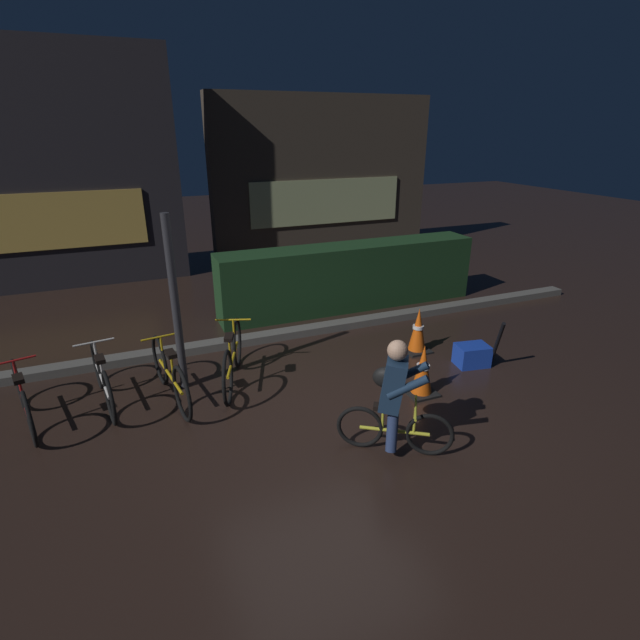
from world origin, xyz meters
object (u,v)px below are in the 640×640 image
(parked_bike_left_mid, at_px, (103,379))
(traffic_cone_far, at_px, (418,331))
(parked_bike_center_right, at_px, (233,358))
(parked_bike_leftmost, at_px, (23,399))
(street_post, at_px, (175,306))
(closed_umbrella, at_px, (497,344))
(cyclist, at_px, (394,396))
(blue_crate, at_px, (472,355))
(parked_bike_center_left, at_px, (170,375))
(traffic_cone_near, at_px, (423,371))

(parked_bike_left_mid, distance_m, traffic_cone_far, 4.29)
(parked_bike_center_right, bearing_deg, parked_bike_leftmost, 111.18)
(parked_bike_leftmost, bearing_deg, street_post, -97.71)
(street_post, height_order, closed_umbrella, street_post)
(parked_bike_leftmost, relative_size, cyclist, 1.20)
(blue_crate, bearing_deg, parked_bike_center_right, 166.41)
(street_post, relative_size, parked_bike_leftmost, 1.49)
(cyclist, bearing_deg, closed_umbrella, 57.69)
(parked_bike_center_left, bearing_deg, blue_crate, -107.90)
(parked_bike_center_left, distance_m, cyclist, 2.73)
(traffic_cone_far, xyz_separation_m, cyclist, (-1.55, -1.91, 0.30))
(parked_bike_center_left, relative_size, cyclist, 1.30)
(traffic_cone_far, relative_size, cyclist, 0.54)
(parked_bike_left_mid, bearing_deg, parked_bike_center_right, -101.32)
(parked_bike_center_left, xyz_separation_m, cyclist, (1.98, -1.86, 0.29))
(parked_bike_left_mid, xyz_separation_m, blue_crate, (4.74, -0.84, -0.18))
(street_post, bearing_deg, parked_bike_center_left, -122.94)
(closed_umbrella, bearing_deg, street_post, -77.02)
(parked_bike_center_right, bearing_deg, cyclist, -129.98)
(parked_bike_center_left, relative_size, blue_crate, 3.69)
(blue_crate, bearing_deg, cyclist, -148.43)
(parked_bike_center_right, distance_m, blue_crate, 3.29)
(street_post, height_order, traffic_cone_near, street_post)
(blue_crate, bearing_deg, parked_bike_center_left, 171.06)
(blue_crate, distance_m, closed_umbrella, 0.39)
(street_post, distance_m, parked_bike_center_right, 0.98)
(parked_bike_leftmost, bearing_deg, blue_crate, -111.44)
(parked_bike_center_right, bearing_deg, closed_umbrella, -87.44)
(parked_bike_leftmost, bearing_deg, parked_bike_center_right, -102.50)
(cyclist, relative_size, closed_umbrella, 1.47)
(traffic_cone_far, height_order, cyclist, cyclist)
(street_post, bearing_deg, parked_bike_leftmost, -173.46)
(parked_bike_leftmost, relative_size, traffic_cone_near, 2.24)
(street_post, bearing_deg, traffic_cone_near, -25.52)
(parked_bike_center_left, bearing_deg, traffic_cone_near, -118.48)
(traffic_cone_near, distance_m, closed_umbrella, 1.28)
(parked_bike_center_left, xyz_separation_m, traffic_cone_near, (2.90, -1.03, -0.02))
(parked_bike_left_mid, distance_m, traffic_cone_near, 3.86)
(traffic_cone_near, bearing_deg, street_post, 154.48)
(parked_bike_center_left, xyz_separation_m, blue_crate, (3.99, -0.63, -0.19))
(parked_bike_center_right, height_order, cyclist, cyclist)
(parked_bike_center_right, xyz_separation_m, traffic_cone_far, (2.74, -0.09, -0.03))
(parked_bike_center_right, xyz_separation_m, traffic_cone_near, (2.11, -1.17, -0.03))
(parked_bike_center_left, distance_m, parked_bike_center_right, 0.81)
(closed_umbrella, bearing_deg, parked_bike_center_right, -77.81)
(street_post, distance_m, parked_bike_left_mid, 1.22)
(parked_bike_center_left, bearing_deg, parked_bike_center_right, -88.63)
(parked_bike_leftmost, xyz_separation_m, parked_bike_left_mid, (0.81, 0.14, 0.01))
(street_post, bearing_deg, cyclist, -49.80)
(parked_bike_center_left, xyz_separation_m, parked_bike_center_right, (0.79, 0.14, 0.01))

